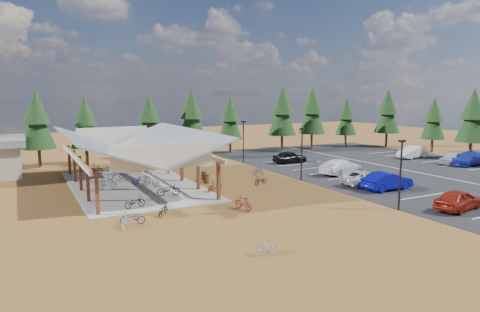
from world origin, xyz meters
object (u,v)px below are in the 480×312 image
car_7 (469,158)px  bike_6 (142,179)px  bike_4 (168,190)px  car_1 (387,181)px  car_4 (290,157)px  lamp_post_0 (401,170)px  car_0 (458,200)px  car_2 (366,178)px  bike_pavilion (133,145)px  lamp_post_2 (243,139)px  car_3 (341,167)px  bike_7 (148,167)px  lamp_post_1 (302,150)px  bike_13 (265,246)px  car_8 (453,158)px  bike_1 (107,184)px  bike_16 (261,180)px  bike_10 (133,218)px  bike_5 (150,181)px  bike_0 (135,202)px  car_9 (412,152)px  trash_bin_1 (205,176)px  bike_14 (259,170)px  bike_2 (116,175)px  bike_9 (125,221)px  bike_11 (243,203)px  bike_3 (95,170)px  bike_15 (215,186)px

car_7 → bike_6: bearing=-107.8°
bike_4 → car_1: size_ratio=0.39×
car_4 → lamp_post_0: bearing=167.9°
car_0 → car_2: size_ratio=0.92×
bike_pavilion → lamp_post_2: size_ratio=3.77×
car_3 → car_7: 17.37m
bike_7 → lamp_post_1: bearing=-132.8°
car_3 → bike_13: bearing=119.3°
car_8 → bike_13: bearing=-76.4°
bike_1 → car_2: 23.22m
bike_16 → bike_10: bearing=-84.7°
bike_16 → bike_4: bearing=-107.6°
bike_5 → car_1: size_ratio=0.35×
bike_5 → bike_6: size_ratio=0.88×
bike_1 → bike_0: bearing=-167.4°
lamp_post_1 → car_9: bearing=13.5°
trash_bin_1 → bike_13: (-4.77, -19.46, 0.00)m
bike_13 → bike_14: (11.01, 19.56, -0.02)m
car_1 → car_2: car_1 is taller
trash_bin_1 → car_3: (13.84, -3.82, 0.38)m
bike_2 → car_8: size_ratio=0.39×
bike_pavilion → bike_9: bearing=-106.5°
bike_11 → bike_5: bearing=95.6°
lamp_post_1 → car_0: 14.68m
bike_pavilion → bike_16: size_ratio=11.81×
lamp_post_0 → bike_13: bearing=-167.5°
bike_10 → car_0: (21.69, -7.57, 0.37)m
lamp_post_2 → bike_3: bearing=178.9°
bike_3 → car_9: car_9 is taller
bike_15 → car_7: (32.19, -1.25, 0.29)m
trash_bin_1 → bike_5: (-5.68, -0.78, 0.15)m
lamp_post_0 → bike_2: 26.13m
bike_3 → bike_11: size_ratio=0.87×
car_2 → bike_7: bearing=45.8°
bike_15 → car_1: size_ratio=0.38×
lamp_post_2 → bike_6: size_ratio=2.74×
bike_10 → bike_16: bike_16 is taller
bike_11 → bike_14: bearing=39.9°
bike_4 → car_0: 22.04m
bike_11 → trash_bin_1: bearing=66.2°
bike_15 → lamp_post_2: bearing=-59.3°
bike_6 → bike_15: (4.84, -5.85, -0.06)m
bike_10 → car_4: (22.90, 15.73, 0.34)m
car_8 → lamp_post_2: bearing=-128.4°
lamp_post_0 → bike_7: lamp_post_0 is taller
bike_6 → car_7: (37.03, -7.10, 0.23)m
lamp_post_2 → bike_1: 19.28m
bike_6 → car_9: (35.64, -0.15, 0.24)m
car_2 → bike_2: bearing=56.6°
car_2 → bike_6: bearing=61.7°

